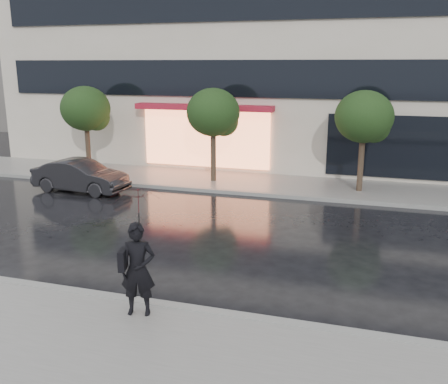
% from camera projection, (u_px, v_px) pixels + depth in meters
% --- Properties ---
extents(ground, '(120.00, 120.00, 0.00)m').
position_uv_depth(ground, '(201.00, 292.00, 11.14)').
color(ground, black).
rests_on(ground, ground).
extents(sidewalk_near, '(60.00, 4.50, 0.12)m').
position_uv_depth(sidewalk_near, '(134.00, 373.00, 8.11)').
color(sidewalk_near, slate).
rests_on(sidewalk_near, ground).
extents(sidewalk_far, '(60.00, 3.50, 0.12)m').
position_uv_depth(sidewalk_far, '(284.00, 185.00, 20.61)').
color(sidewalk_far, slate).
rests_on(sidewalk_far, ground).
extents(curb_near, '(60.00, 0.25, 0.14)m').
position_uv_depth(curb_near, '(185.00, 309.00, 10.19)').
color(curb_near, gray).
rests_on(curb_near, ground).
extents(curb_far, '(60.00, 0.25, 0.14)m').
position_uv_depth(curb_far, '(276.00, 195.00, 18.99)').
color(curb_far, gray).
rests_on(curb_far, ground).
extents(tree_far_west, '(2.20, 2.20, 3.99)m').
position_uv_depth(tree_far_west, '(87.00, 110.00, 22.23)').
color(tree_far_west, '#33261C').
rests_on(tree_far_west, ground).
extents(tree_mid_west, '(2.20, 2.20, 3.99)m').
position_uv_depth(tree_mid_west, '(215.00, 114.00, 20.53)').
color(tree_mid_west, '#33261C').
rests_on(tree_mid_west, ground).
extents(tree_mid_east, '(2.20, 2.20, 3.99)m').
position_uv_depth(tree_mid_east, '(366.00, 119.00, 18.82)').
color(tree_mid_east, '#33261C').
rests_on(tree_mid_east, ground).
extents(parked_car, '(3.95, 1.63, 1.27)m').
position_uv_depth(parked_car, '(80.00, 176.00, 19.68)').
color(parked_car, black).
rests_on(parked_car, ground).
extents(pedestrian_with_umbrella, '(1.21, 1.22, 2.59)m').
position_uv_depth(pedestrian_with_umbrella, '(138.00, 234.00, 9.52)').
color(pedestrian_with_umbrella, black).
rests_on(pedestrian_with_umbrella, sidewalk_near).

